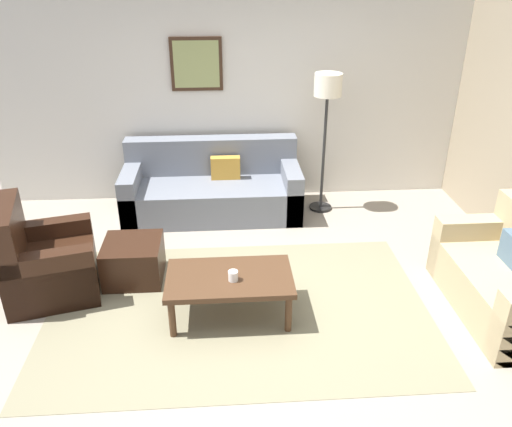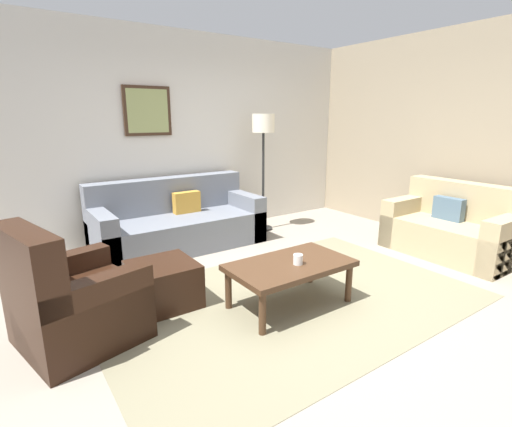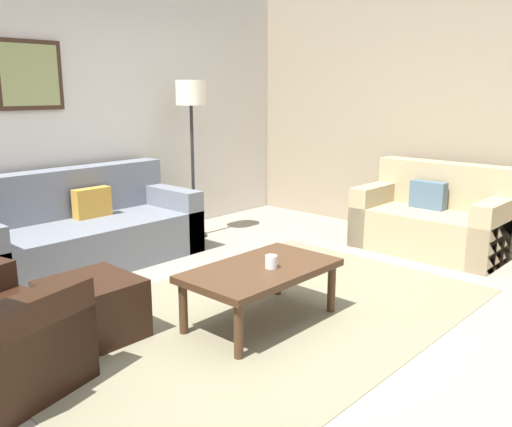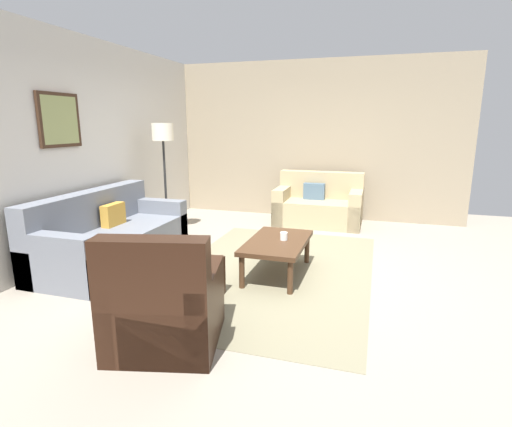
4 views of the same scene
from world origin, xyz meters
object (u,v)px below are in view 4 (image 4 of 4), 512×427
(couch_main, at_px, (108,238))
(ottoman, at_px, (188,282))
(coffee_table, at_px, (277,245))
(cup, at_px, (284,236))
(couch_loveseat, at_px, (319,206))
(lamp_standing, at_px, (163,143))
(armchair_leather, at_px, (164,311))
(framed_artwork, at_px, (60,120))

(couch_main, bearing_deg, ottoman, -117.30)
(coffee_table, bearing_deg, cup, -64.75)
(couch_loveseat, bearing_deg, ottoman, 167.66)
(lamp_standing, bearing_deg, couch_loveseat, -58.76)
(couch_main, height_order, ottoman, couch_main)
(couch_main, xyz_separation_m, armchair_leather, (-1.58, -1.70, 0.01))
(ottoman, bearing_deg, cup, -36.74)
(couch_main, distance_m, ottoman, 1.69)
(cup, relative_size, framed_artwork, 0.14)
(lamp_standing, bearing_deg, framed_artwork, 162.35)
(couch_main, xyz_separation_m, cup, (0.20, -2.22, 0.16))
(coffee_table, xyz_separation_m, lamp_standing, (1.21, 2.10, 1.05))
(lamp_standing, height_order, framed_artwork, framed_artwork)
(couch_loveseat, xyz_separation_m, armchair_leather, (-4.29, 0.56, 0.00))
(ottoman, distance_m, cup, 1.24)
(armchair_leather, xyz_separation_m, cup, (1.77, -0.53, 0.15))
(coffee_table, bearing_deg, armchair_leather, 165.24)
(couch_main, xyz_separation_m, couch_loveseat, (2.71, -2.26, 0.01))
(couch_loveseat, height_order, framed_artwork, framed_artwork)
(ottoman, xyz_separation_m, cup, (0.97, -0.72, 0.26))
(couch_main, xyz_separation_m, coffee_table, (0.16, -2.16, 0.06))
(coffee_table, distance_m, cup, 0.12)
(framed_artwork, bearing_deg, couch_main, -71.78)
(couch_main, relative_size, cup, 23.74)
(couch_loveseat, bearing_deg, framed_artwork, 136.70)
(coffee_table, distance_m, framed_artwork, 2.94)
(couch_loveseat, distance_m, coffee_table, 2.55)
(couch_loveseat, height_order, ottoman, couch_loveseat)
(couch_loveseat, distance_m, framed_artwork, 4.17)
(lamp_standing, bearing_deg, ottoman, -146.11)
(cup, bearing_deg, framed_artwork, 97.21)
(armchair_leather, xyz_separation_m, ottoman, (0.80, 0.20, -0.11))
(couch_main, distance_m, framed_artwork, 1.51)
(couch_loveseat, bearing_deg, coffee_table, 177.62)
(couch_main, distance_m, couch_loveseat, 3.53)
(cup, bearing_deg, armchair_leather, 163.49)
(couch_main, bearing_deg, cup, -84.98)
(couch_main, xyz_separation_m, ottoman, (-0.77, -1.50, -0.10))
(couch_main, distance_m, armchair_leather, 2.32)
(couch_main, height_order, armchair_leather, armchair_leather)
(coffee_table, xyz_separation_m, cup, (0.03, -0.07, 0.10))
(ottoman, relative_size, cup, 6.21)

